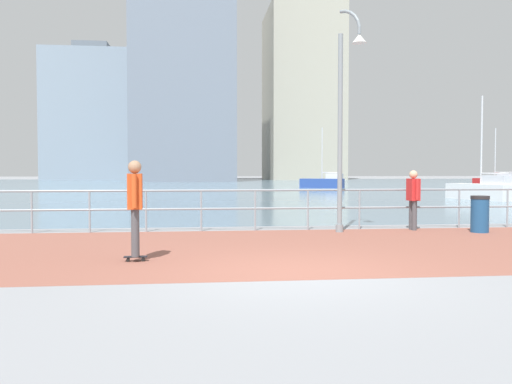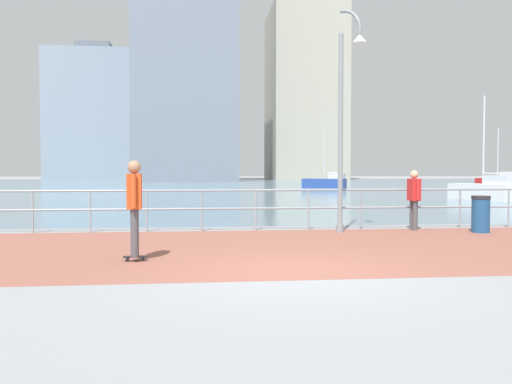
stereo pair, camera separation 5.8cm
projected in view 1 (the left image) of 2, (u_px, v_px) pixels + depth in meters
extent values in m
plane|color=gray|center=(213.00, 188.00, 47.82)|extent=(220.00, 220.00, 0.00)
cube|color=#935647|center=(272.00, 248.00, 10.68)|extent=(28.00, 6.35, 0.01)
cube|color=slate|center=(210.00, 185.00, 58.51)|extent=(180.00, 88.00, 0.00)
cylinder|color=#8C99A3|center=(32.00, 212.00, 13.18)|extent=(0.05, 0.05, 1.05)
cylinder|color=#8C99A3|center=(90.00, 212.00, 13.34)|extent=(0.05, 0.05, 1.05)
cylinder|color=#8C99A3|center=(146.00, 211.00, 13.50)|extent=(0.05, 0.05, 1.05)
cylinder|color=#8C99A3|center=(201.00, 211.00, 13.65)|extent=(0.05, 0.05, 1.05)
cylinder|color=#8C99A3|center=(255.00, 210.00, 13.81)|extent=(0.05, 0.05, 1.05)
cylinder|color=#8C99A3|center=(308.00, 210.00, 13.97)|extent=(0.05, 0.05, 1.05)
cylinder|color=#8C99A3|center=(359.00, 210.00, 14.12)|extent=(0.05, 0.05, 1.05)
cylinder|color=#8C99A3|center=(410.00, 209.00, 14.28)|extent=(0.05, 0.05, 1.05)
cylinder|color=#8C99A3|center=(459.00, 209.00, 14.44)|extent=(0.05, 0.05, 1.05)
cylinder|color=#8C99A3|center=(507.00, 208.00, 14.59)|extent=(0.05, 0.05, 1.05)
cylinder|color=#8C99A3|center=(255.00, 190.00, 13.79)|extent=(25.20, 0.06, 0.06)
cylinder|color=#8C99A3|center=(255.00, 208.00, 13.81)|extent=(25.20, 0.06, 0.06)
cylinder|color=gray|center=(339.00, 228.00, 13.46)|extent=(0.19, 0.19, 0.20)
cylinder|color=gray|center=(340.00, 134.00, 13.37)|extent=(0.12, 0.12, 4.99)
cylinder|color=gray|center=(343.00, 11.00, 13.20)|extent=(0.18, 0.19, 0.11)
cylinder|color=gray|center=(349.00, 12.00, 13.10)|extent=(0.19, 0.20, 0.15)
cylinder|color=gray|center=(353.00, 14.00, 13.01)|extent=(0.18, 0.20, 0.18)
cylinder|color=gray|center=(357.00, 18.00, 12.95)|extent=(0.17, 0.18, 0.19)
cylinder|color=gray|center=(359.00, 24.00, 12.91)|extent=(0.15, 0.15, 0.19)
cylinder|color=gray|center=(359.00, 30.00, 12.90)|extent=(0.12, 0.12, 0.17)
cone|color=silver|center=(359.00, 38.00, 12.91)|extent=(0.36, 0.36, 0.22)
cylinder|color=black|center=(128.00, 260.00, 9.05)|extent=(0.06, 0.03, 0.06)
cylinder|color=black|center=(128.00, 259.00, 9.13)|extent=(0.06, 0.03, 0.06)
cylinder|color=black|center=(143.00, 260.00, 9.09)|extent=(0.06, 0.03, 0.06)
cylinder|color=black|center=(143.00, 259.00, 9.17)|extent=(0.06, 0.03, 0.06)
cube|color=black|center=(136.00, 257.00, 9.11)|extent=(0.41, 0.13, 0.02)
cylinder|color=#4C4C51|center=(135.00, 233.00, 9.01)|extent=(0.14, 0.14, 0.81)
cylinder|color=#4C4C51|center=(136.00, 232.00, 9.17)|extent=(0.14, 0.14, 0.81)
cube|color=#D84C1E|center=(135.00, 191.00, 9.06)|extent=(0.26, 0.35, 0.61)
cylinder|color=#D84C1E|center=(134.00, 191.00, 8.83)|extent=(0.09, 0.09, 0.58)
cylinder|color=#D84C1E|center=(136.00, 190.00, 9.29)|extent=(0.09, 0.09, 0.58)
sphere|color=#A37A5B|center=(135.00, 167.00, 9.05)|extent=(0.23, 0.23, 0.23)
cylinder|color=#4C4C51|center=(412.00, 215.00, 14.01)|extent=(0.14, 0.14, 0.78)
cylinder|color=#4C4C51|center=(414.00, 216.00, 13.85)|extent=(0.14, 0.14, 0.78)
cube|color=red|center=(413.00, 190.00, 13.90)|extent=(0.26, 0.35, 0.58)
cylinder|color=red|center=(409.00, 189.00, 14.13)|extent=(0.10, 0.10, 0.55)
cylinder|color=red|center=(417.00, 189.00, 13.68)|extent=(0.10, 0.10, 0.55)
sphere|color=#DBAD89|center=(413.00, 174.00, 13.89)|extent=(0.22, 0.22, 0.22)
cylinder|color=navy|center=(480.00, 216.00, 13.39)|extent=(0.44, 0.44, 0.85)
cylinder|color=#262628|center=(480.00, 197.00, 13.37)|extent=(0.46, 0.46, 0.08)
cube|color=white|center=(481.00, 192.00, 28.78)|extent=(2.34, 4.19, 0.86)
cube|color=silver|center=(499.00, 180.00, 27.65)|extent=(1.24, 1.63, 0.48)
cylinder|color=silver|center=(482.00, 140.00, 28.67)|extent=(0.10, 0.10, 4.76)
cylinder|color=silver|center=(494.00, 173.00, 27.93)|extent=(0.59, 1.75, 0.08)
cube|color=#284799|center=(322.00, 183.00, 49.13)|extent=(4.05, 3.07, 0.85)
cube|color=silver|center=(334.00, 176.00, 48.62)|extent=(1.67, 1.47, 0.47)
cylinder|color=silver|center=(322.00, 153.00, 49.02)|extent=(0.09, 0.09, 4.73)
cylinder|color=silver|center=(331.00, 173.00, 48.74)|extent=(1.58, 0.97, 0.08)
cube|color=#B21E1E|center=(495.00, 183.00, 50.94)|extent=(2.94, 4.17, 0.87)
cube|color=silver|center=(507.00, 176.00, 49.90)|extent=(1.44, 1.69, 0.48)
cylinder|color=silver|center=(495.00, 153.00, 50.83)|extent=(0.10, 0.10, 4.81)
cylinder|color=silver|center=(504.00, 172.00, 50.16)|extent=(0.89, 1.65, 0.08)
cube|color=slate|center=(184.00, 62.00, 83.73)|extent=(15.46, 17.93, 37.52)
cube|color=#B2AD99|center=(302.00, 96.00, 98.60)|extent=(13.08, 16.19, 31.16)
cube|color=gray|center=(302.00, 6.00, 97.94)|extent=(5.23, 6.48, 2.00)
cube|color=#8493A3|center=(93.00, 118.00, 96.91)|extent=(15.27, 15.56, 22.59)
cube|color=slate|center=(92.00, 50.00, 96.43)|extent=(6.11, 6.22, 2.00)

